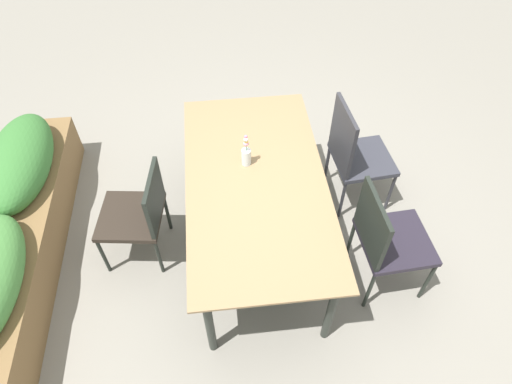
{
  "coord_description": "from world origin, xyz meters",
  "views": [
    {
      "loc": [
        -2.18,
        0.32,
        3.12
      ],
      "look_at": [
        -0.08,
        0.08,
        0.65
      ],
      "focal_mm": 31.33,
      "sensor_mm": 36.0,
      "label": 1
    }
  ],
  "objects_px": {
    "chair_near_left": "(386,237)",
    "chair_far_side": "(139,212)",
    "flower_vase": "(246,154)",
    "planter_box": "(14,229)",
    "dining_table": "(256,187)",
    "chair_near_right": "(354,152)"
  },
  "relations": [
    {
      "from": "chair_near_right",
      "to": "dining_table",
      "type": "bearing_deg",
      "value": -68.6
    },
    {
      "from": "dining_table",
      "to": "flower_vase",
      "type": "relative_size",
      "value": 6.97
    },
    {
      "from": "dining_table",
      "to": "flower_vase",
      "type": "distance_m",
      "value": 0.25
    },
    {
      "from": "flower_vase",
      "to": "chair_near_left",
      "type": "bearing_deg",
      "value": -123.78
    },
    {
      "from": "chair_near_left",
      "to": "planter_box",
      "type": "relative_size",
      "value": 0.4
    },
    {
      "from": "chair_far_side",
      "to": "flower_vase",
      "type": "bearing_deg",
      "value": -72.63
    },
    {
      "from": "chair_near_right",
      "to": "planter_box",
      "type": "xyz_separation_m",
      "value": [
        -0.33,
        2.71,
        -0.21
      ]
    },
    {
      "from": "flower_vase",
      "to": "planter_box",
      "type": "distance_m",
      "value": 1.88
    },
    {
      "from": "chair_near_left",
      "to": "planter_box",
      "type": "xyz_separation_m",
      "value": [
        0.53,
        2.72,
        -0.2
      ]
    },
    {
      "from": "dining_table",
      "to": "planter_box",
      "type": "bearing_deg",
      "value": 87.11
    },
    {
      "from": "chair_far_side",
      "to": "flower_vase",
      "type": "distance_m",
      "value": 0.91
    },
    {
      "from": "dining_table",
      "to": "planter_box",
      "type": "relative_size",
      "value": 0.78
    },
    {
      "from": "dining_table",
      "to": "planter_box",
      "type": "xyz_separation_m",
      "value": [
        0.09,
        1.85,
        -0.36
      ]
    },
    {
      "from": "dining_table",
      "to": "chair_near_left",
      "type": "bearing_deg",
      "value": -116.54
    },
    {
      "from": "chair_far_side",
      "to": "planter_box",
      "type": "height_order",
      "value": "chair_far_side"
    },
    {
      "from": "dining_table",
      "to": "chair_near_left",
      "type": "relative_size",
      "value": 1.97
    },
    {
      "from": "chair_near_left",
      "to": "flower_vase",
      "type": "bearing_deg",
      "value": -127.0
    },
    {
      "from": "chair_near_left",
      "to": "flower_vase",
      "type": "xyz_separation_m",
      "value": [
        0.61,
        0.91,
        0.31
      ]
    },
    {
      "from": "chair_far_side",
      "to": "chair_near_right",
      "type": "xyz_separation_m",
      "value": [
        0.38,
        -1.73,
        0.06
      ]
    },
    {
      "from": "chair_near_left",
      "to": "chair_far_side",
      "type": "relative_size",
      "value": 1.12
    },
    {
      "from": "chair_near_left",
      "to": "chair_far_side",
      "type": "height_order",
      "value": "chair_near_left"
    },
    {
      "from": "chair_far_side",
      "to": "planter_box",
      "type": "relative_size",
      "value": 0.35
    }
  ]
}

